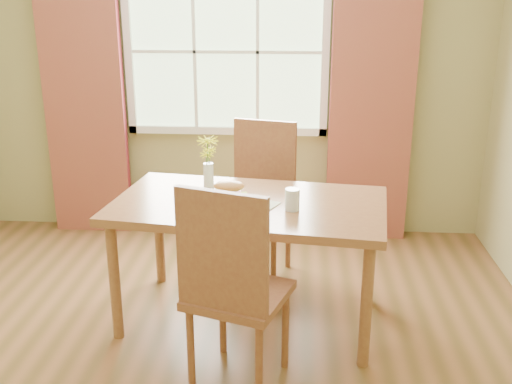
{
  "coord_description": "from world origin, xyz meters",
  "views": [
    {
      "loc": [
        0.58,
        -2.92,
        1.96
      ],
      "look_at": [
        0.35,
        0.35,
        0.85
      ],
      "focal_mm": 42.0,
      "sensor_mm": 36.0,
      "label": 1
    }
  ],
  "objects_px": {
    "water_glass": "(292,200)",
    "chair_near": "(231,283)",
    "croissant_sandwich": "(229,192)",
    "chair_far": "(261,191)",
    "flower_vase": "(208,157)",
    "dining_table": "(249,214)"
  },
  "relations": [
    {
      "from": "chair_far",
      "to": "dining_table",
      "type": "bearing_deg",
      "value": -77.48
    },
    {
      "from": "chair_near",
      "to": "croissant_sandwich",
      "type": "bearing_deg",
      "value": 115.55
    },
    {
      "from": "chair_far",
      "to": "chair_near",
      "type": "bearing_deg",
      "value": -77.75
    },
    {
      "from": "dining_table",
      "to": "chair_far",
      "type": "xyz_separation_m",
      "value": [
        0.02,
        0.71,
        -0.1
      ]
    },
    {
      "from": "croissant_sandwich",
      "to": "flower_vase",
      "type": "bearing_deg",
      "value": 115.47
    },
    {
      "from": "dining_table",
      "to": "flower_vase",
      "type": "xyz_separation_m",
      "value": [
        -0.27,
        0.24,
        0.28
      ]
    },
    {
      "from": "chair_near",
      "to": "water_glass",
      "type": "distance_m",
      "value": 0.69
    },
    {
      "from": "chair_near",
      "to": "flower_vase",
      "type": "distance_m",
      "value": 1.05
    },
    {
      "from": "dining_table",
      "to": "water_glass",
      "type": "xyz_separation_m",
      "value": [
        0.26,
        -0.12,
        0.14
      ]
    },
    {
      "from": "dining_table",
      "to": "flower_vase",
      "type": "height_order",
      "value": "flower_vase"
    },
    {
      "from": "water_glass",
      "to": "chair_near",
      "type": "bearing_deg",
      "value": -115.98
    },
    {
      "from": "chair_near",
      "to": "dining_table",
      "type": "bearing_deg",
      "value": 106.0
    },
    {
      "from": "dining_table",
      "to": "chair_far",
      "type": "relative_size",
      "value": 1.54
    },
    {
      "from": "croissant_sandwich",
      "to": "flower_vase",
      "type": "height_order",
      "value": "flower_vase"
    },
    {
      "from": "chair_near",
      "to": "croissant_sandwich",
      "type": "distance_m",
      "value": 0.67
    },
    {
      "from": "chair_near",
      "to": "chair_far",
      "type": "height_order",
      "value": "chair_near"
    },
    {
      "from": "chair_near",
      "to": "croissant_sandwich",
      "type": "xyz_separation_m",
      "value": [
        -0.08,
        0.62,
        0.26
      ]
    },
    {
      "from": "water_glass",
      "to": "flower_vase",
      "type": "height_order",
      "value": "flower_vase"
    },
    {
      "from": "chair_near",
      "to": "chair_far",
      "type": "relative_size",
      "value": 1.01
    },
    {
      "from": "dining_table",
      "to": "chair_far",
      "type": "height_order",
      "value": "chair_far"
    },
    {
      "from": "chair_far",
      "to": "flower_vase",
      "type": "xyz_separation_m",
      "value": [
        -0.3,
        -0.47,
        0.37
      ]
    },
    {
      "from": "dining_table",
      "to": "chair_near",
      "type": "distance_m",
      "value": 0.72
    }
  ]
}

